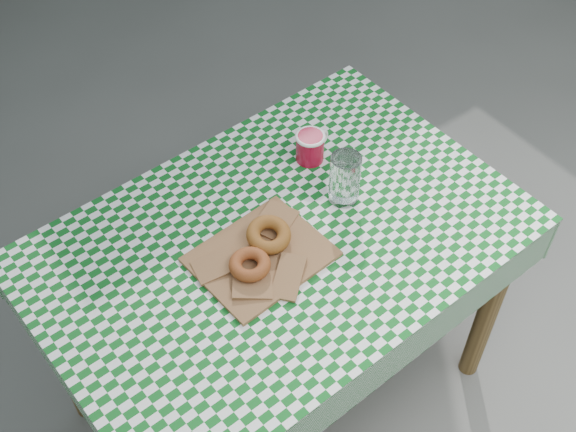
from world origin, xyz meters
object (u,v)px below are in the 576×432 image
(coffee_mug, at_px, (310,147))
(drinking_glass, at_px, (345,179))
(table, at_px, (280,324))
(paper_bag, at_px, (261,256))

(coffee_mug, distance_m, drinking_glass, 0.17)
(table, relative_size, drinking_glass, 8.28)
(table, height_order, drinking_glass, drinking_glass)
(paper_bag, relative_size, drinking_glass, 2.18)
(paper_bag, bearing_deg, table, 18.30)
(coffee_mug, height_order, drinking_glass, drinking_glass)
(paper_bag, xyz_separation_m, coffee_mug, (0.30, 0.20, 0.03))
(drinking_glass, bearing_deg, table, -177.20)
(paper_bag, xyz_separation_m, drinking_glass, (0.28, 0.03, 0.06))
(table, bearing_deg, paper_bag, -164.03)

